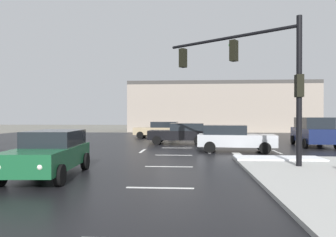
# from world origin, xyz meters

# --- Properties ---
(ground_plane) EXTENTS (120.00, 120.00, 0.00)m
(ground_plane) POSITION_xyz_m (0.00, 0.00, 0.00)
(ground_plane) COLOR slate
(road_asphalt) EXTENTS (44.00, 44.00, 0.02)m
(road_asphalt) POSITION_xyz_m (0.00, 0.00, 0.01)
(road_asphalt) COLOR black
(road_asphalt) RESTS_ON ground_plane
(snow_strip_curbside) EXTENTS (4.00, 1.60, 0.06)m
(snow_strip_curbside) POSITION_xyz_m (5.00, -4.00, 0.17)
(snow_strip_curbside) COLOR white
(snow_strip_curbside) RESTS_ON sidewalk_corner
(lane_markings) EXTENTS (36.15, 36.15, 0.01)m
(lane_markings) POSITION_xyz_m (1.20, -1.38, 0.02)
(lane_markings) COLOR silver
(lane_markings) RESTS_ON road_asphalt
(traffic_signal_mast) EXTENTS (5.41, 4.02, 6.00)m
(traffic_signal_mast) POSITION_xyz_m (3.73, -5.14, 4.21)
(traffic_signal_mast) COLOR black
(traffic_signal_mast) RESTS_ON sidewalk_corner
(strip_building_background) EXTENTS (25.80, 8.00, 6.94)m
(strip_building_background) POSITION_xyz_m (5.27, 27.66, 3.47)
(strip_building_background) COLOR gray
(strip_building_background) RESTS_ON ground_plane
(sedan_tan) EXTENTS (4.63, 2.25, 1.58)m
(sedan_tan) POSITION_xyz_m (-2.08, 11.63, 0.85)
(sedan_tan) COLOR tan
(sedan_tan) RESTS_ON road_asphalt
(sedan_green) EXTENTS (2.29, 4.64, 1.58)m
(sedan_green) POSITION_xyz_m (-4.06, -8.32, 0.85)
(sedan_green) COLOR #195933
(sedan_green) RESTS_ON road_asphalt
(suv_navy) EXTENTS (2.44, 4.94, 2.03)m
(suv_navy) POSITION_xyz_m (9.47, 3.73, 1.09)
(suv_navy) COLOR #141E47
(suv_navy) RESTS_ON road_asphalt
(sedan_black) EXTENTS (4.58, 2.14, 1.58)m
(sedan_black) POSITION_xyz_m (0.16, 5.12, 0.85)
(sedan_black) COLOR black
(sedan_black) RESTS_ON road_asphalt
(sedan_silver) EXTENTS (4.67, 2.39, 1.58)m
(sedan_silver) POSITION_xyz_m (3.45, -0.03, 0.85)
(sedan_silver) COLOR #B7BABF
(sedan_silver) RESTS_ON road_asphalt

